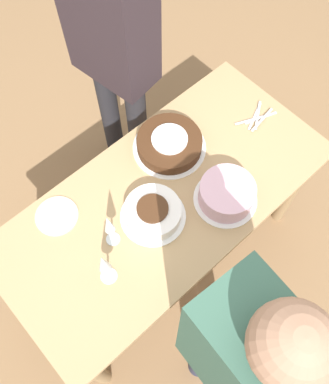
{
  "coord_description": "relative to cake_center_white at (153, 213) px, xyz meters",
  "views": [
    {
      "loc": [
        0.55,
        0.6,
        2.45
      ],
      "look_at": [
        0.0,
        0.0,
        0.83
      ],
      "focal_mm": 40.0,
      "sensor_mm": 36.0,
      "label": 1
    }
  ],
  "objects": [
    {
      "name": "wine_glass_far",
      "position": [
        0.19,
        -0.03,
        0.12
      ],
      "size": [
        0.06,
        0.06,
        0.23
      ],
      "color": "silver",
      "rests_on": "dining_table"
    },
    {
      "name": "ground_plane",
      "position": [
        -0.1,
        -0.03,
        -0.82
      ],
      "size": [
        12.0,
        12.0,
        0.0
      ],
      "primitive_type": "plane",
      "color": "#8E6B47"
    },
    {
      "name": "wine_glass_near",
      "position": [
        0.3,
        0.08,
        0.12
      ],
      "size": [
        0.07,
        0.07,
        0.24
      ],
      "color": "silver",
      "rests_on": "dining_table"
    },
    {
      "name": "dining_table",
      "position": [
        -0.1,
        -0.03,
        -0.17
      ],
      "size": [
        1.52,
        0.73,
        0.78
      ],
      "color": "tan",
      "rests_on": "ground_plane"
    },
    {
      "name": "fork_pile",
      "position": [
        -0.71,
        -0.04,
        -0.03
      ],
      "size": [
        0.21,
        0.11,
        0.01
      ],
      "color": "silver",
      "rests_on": "dining_table"
    },
    {
      "name": "cake_back_decorated",
      "position": [
        -0.28,
        0.15,
        0.01
      ],
      "size": [
        0.28,
        0.28,
        0.11
      ],
      "color": "white",
      "rests_on": "dining_table"
    },
    {
      "name": "cake_front_chocolate",
      "position": [
        -0.28,
        -0.21,
        -0.0
      ],
      "size": [
        0.34,
        0.34,
        0.08
      ],
      "color": "white",
      "rests_on": "dining_table"
    },
    {
      "name": "person_watching",
      "position": [
        0.2,
        0.66,
        0.19
      ],
      "size": [
        0.25,
        0.42,
        1.67
      ],
      "rotation": [
        0.0,
        0.0,
        -1.65
      ],
      "color": "#2D334C",
      "rests_on": "ground_plane"
    },
    {
      "name": "person_cutting",
      "position": [
        -0.37,
        -0.68,
        0.23
      ],
      "size": [
        0.28,
        0.43,
        1.72
      ],
      "rotation": [
        0.0,
        0.0,
        1.72
      ],
      "color": "#232328",
      "rests_on": "ground_plane"
    },
    {
      "name": "cake_center_white",
      "position": [
        0.0,
        0.0,
        0.0
      ],
      "size": [
        0.28,
        0.28,
        0.09
      ],
      "color": "white",
      "rests_on": "dining_table"
    },
    {
      "name": "dessert_plate_right",
      "position": [
        0.3,
        -0.28,
        -0.04
      ],
      "size": [
        0.18,
        0.18,
        0.01
      ],
      "color": "beige",
      "rests_on": "dining_table"
    }
  ]
}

